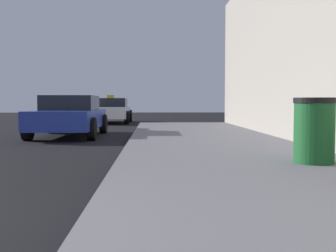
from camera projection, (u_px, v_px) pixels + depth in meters
The scene contains 3 objects.
trash_bin at pixel (314, 130), 6.14m from camera, with size 0.62×0.62×0.98m.
car_blue at pixel (70, 116), 12.72m from camera, with size 1.99×4.20×1.27m.
car_white at pixel (110, 110), 21.04m from camera, with size 2.07×4.09×1.43m.
Camera 1 is at (2.59, -2.52, 1.06)m, focal length 43.76 mm.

